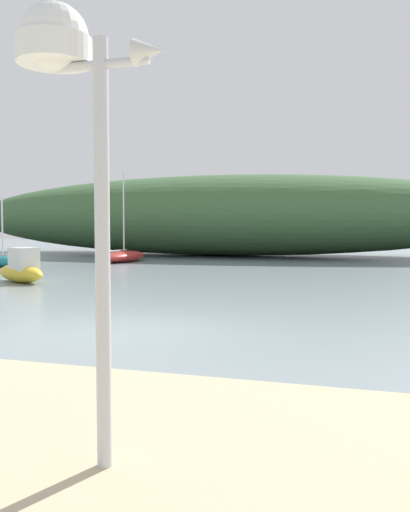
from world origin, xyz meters
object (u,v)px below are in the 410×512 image
at_px(motorboat_outer_mooring, 21,270).
at_px(sailboat_far_left, 3,261).
at_px(mast_structure, 66,78).
at_px(sailboat_centre_water, 124,256).

distance_m(motorboat_outer_mooring, sailboat_far_left, 8.06).
bearing_deg(motorboat_outer_mooring, mast_structure, -53.18).
xyz_separation_m(mast_structure, sailboat_centre_water, (-11.19, 24.62, -2.96)).
distance_m(sailboat_centre_water, sailboat_far_left, 6.71).
xyz_separation_m(motorboat_outer_mooring, sailboat_centre_water, (-1.18, 11.25, -0.14)).
bearing_deg(motorboat_outer_mooring, sailboat_far_left, 131.81).
bearing_deg(mast_structure, sailboat_centre_water, 114.44).
height_order(sailboat_centre_water, sailboat_far_left, sailboat_centre_water).
relative_size(mast_structure, sailboat_centre_water, 0.72).
relative_size(motorboat_outer_mooring, sailboat_far_left, 0.84).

